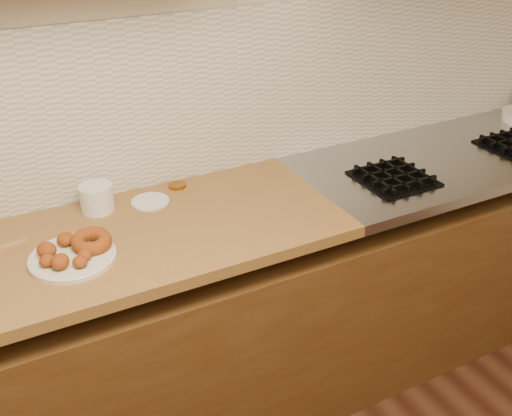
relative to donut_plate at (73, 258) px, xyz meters
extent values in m
cube|color=#C2B192|center=(0.38, 0.38, 0.44)|extent=(4.00, 0.02, 2.70)
cube|color=brown|center=(0.38, 0.07, -0.52)|extent=(3.60, 0.60, 0.77)
cube|color=#9EA0A5|center=(1.53, 0.07, -0.03)|extent=(1.30, 0.62, 0.04)
cube|color=beige|center=(0.38, 0.36, 0.29)|extent=(3.60, 0.02, 0.60)
cube|color=black|center=(1.18, -0.01, 0.00)|extent=(0.26, 0.26, 0.01)
cube|color=black|center=(1.09, -0.01, 0.01)|extent=(0.01, 0.24, 0.02)
cube|color=black|center=(1.18, -0.10, 0.01)|extent=(0.24, 0.01, 0.02)
cube|color=black|center=(1.15, -0.01, 0.01)|extent=(0.01, 0.24, 0.02)
cube|color=black|center=(1.18, -0.04, 0.01)|extent=(0.24, 0.01, 0.02)
cube|color=black|center=(1.21, -0.01, 0.01)|extent=(0.01, 0.24, 0.02)
cube|color=black|center=(1.18, 0.02, 0.01)|extent=(0.24, 0.01, 0.02)
cube|color=black|center=(1.27, -0.01, 0.01)|extent=(0.01, 0.24, 0.02)
cube|color=black|center=(1.18, 0.08, 0.01)|extent=(0.24, 0.01, 0.02)
cube|color=black|center=(1.74, -0.01, 0.01)|extent=(0.01, 0.24, 0.02)
cube|color=black|center=(1.83, 0.02, 0.01)|extent=(0.24, 0.01, 0.02)
cube|color=black|center=(1.83, 0.08, 0.01)|extent=(0.24, 0.01, 0.02)
cylinder|color=beige|center=(0.00, 0.00, 0.00)|extent=(0.25, 0.25, 0.01)
torus|color=brown|center=(0.06, 0.02, 0.03)|extent=(0.15, 0.16, 0.05)
ellipsoid|color=brown|center=(-0.06, 0.03, 0.03)|extent=(0.08, 0.08, 0.05)
ellipsoid|color=brown|center=(-0.07, -0.02, 0.02)|extent=(0.05, 0.06, 0.03)
ellipsoid|color=brown|center=(-0.04, -0.05, 0.03)|extent=(0.07, 0.08, 0.04)
ellipsoid|color=brown|center=(0.01, -0.07, 0.02)|extent=(0.05, 0.05, 0.03)
ellipsoid|color=brown|center=(0.00, 0.07, 0.03)|extent=(0.07, 0.07, 0.04)
ellipsoid|color=brown|center=(0.03, -0.04, 0.02)|extent=(0.05, 0.06, 0.03)
cylinder|color=silver|center=(0.14, 0.26, 0.04)|extent=(0.14, 0.14, 0.09)
cylinder|color=silver|center=(0.32, 0.23, 0.00)|extent=(0.17, 0.17, 0.01)
cylinder|color=#9D621F|center=(0.44, 0.30, 0.00)|extent=(0.08, 0.08, 0.01)
camera|label=1|loc=(-0.20, -1.55, 0.99)|focal=42.00mm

